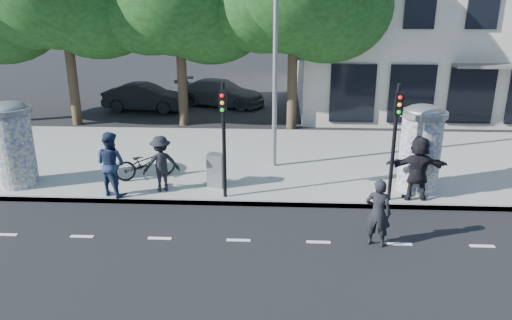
# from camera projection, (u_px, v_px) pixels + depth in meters

# --- Properties ---
(ground) EXTENTS (120.00, 120.00, 0.00)m
(ground) POSITION_uv_depth(u_px,v_px,m) (233.00, 270.00, 11.18)
(ground) COLOR black
(ground) RESTS_ON ground
(sidewalk) EXTENTS (40.00, 8.00, 0.15)m
(sidewalk) POSITION_uv_depth(u_px,v_px,m) (252.00, 160.00, 18.25)
(sidewalk) COLOR gray
(sidewalk) RESTS_ON ground
(curb) EXTENTS (40.00, 0.10, 0.16)m
(curb) POSITION_uv_depth(u_px,v_px,m) (245.00, 203.00, 14.51)
(curb) COLOR slate
(curb) RESTS_ON ground
(lane_dash_far) EXTENTS (32.00, 0.12, 0.01)m
(lane_dash_far) POSITION_uv_depth(u_px,v_px,m) (238.00, 240.00, 12.50)
(lane_dash_far) COLOR silver
(lane_dash_far) RESTS_ON ground
(ad_column_left) EXTENTS (1.36, 1.36, 2.65)m
(ad_column_left) POSITION_uv_depth(u_px,v_px,m) (13.00, 142.00, 15.29)
(ad_column_left) COLOR beige
(ad_column_left) RESTS_ON sidewalk
(ad_column_right) EXTENTS (1.36, 1.36, 2.65)m
(ad_column_right) POSITION_uv_depth(u_px,v_px,m) (421.00, 146.00, 14.88)
(ad_column_right) COLOR beige
(ad_column_right) RESTS_ON sidewalk
(traffic_pole_near) EXTENTS (0.22, 0.31, 3.40)m
(traffic_pole_near) POSITION_uv_depth(u_px,v_px,m) (224.00, 129.00, 14.08)
(traffic_pole_near) COLOR black
(traffic_pole_near) RESTS_ON sidewalk
(traffic_pole_far) EXTENTS (0.22, 0.31, 3.40)m
(traffic_pole_far) POSITION_uv_depth(u_px,v_px,m) (395.00, 131.00, 13.85)
(traffic_pole_far) COLOR black
(traffic_pole_far) RESTS_ON sidewalk
(street_lamp) EXTENTS (0.25, 0.93, 8.00)m
(street_lamp) POSITION_uv_depth(u_px,v_px,m) (276.00, 29.00, 15.88)
(street_lamp) COLOR slate
(street_lamp) RESTS_ON sidewalk
(ped_c) EXTENTS (1.16, 1.06, 1.94)m
(ped_c) POSITION_uv_depth(u_px,v_px,m) (111.00, 164.00, 14.65)
(ped_c) COLOR #1E2D4C
(ped_c) RESTS_ON sidewalk
(ped_d) EXTENTS (1.26, 0.99, 1.72)m
(ped_d) POSITION_uv_depth(u_px,v_px,m) (161.00, 164.00, 15.00)
(ped_d) COLOR black
(ped_d) RESTS_ON sidewalk
(ped_f) EXTENTS (1.78, 0.65, 1.91)m
(ped_f) POSITION_uv_depth(u_px,v_px,m) (418.00, 168.00, 14.33)
(ped_f) COLOR black
(ped_f) RESTS_ON sidewalk
(man_road) EXTENTS (0.73, 0.59, 1.72)m
(man_road) POSITION_uv_depth(u_px,v_px,m) (378.00, 213.00, 12.02)
(man_road) COLOR black
(man_road) RESTS_ON ground
(bicycle) EXTENTS (1.51, 2.05, 1.03)m
(bicycle) POSITION_uv_depth(u_px,v_px,m) (145.00, 163.00, 16.10)
(bicycle) COLOR black
(bicycle) RESTS_ON sidewalk
(cabinet_left) EXTENTS (0.58, 0.49, 1.05)m
(cabinet_left) POSITION_uv_depth(u_px,v_px,m) (216.00, 170.00, 15.42)
(cabinet_left) COLOR slate
(cabinet_left) RESTS_ON sidewalk
(cabinet_right) EXTENTS (0.60, 0.51, 1.06)m
(cabinet_right) POSITION_uv_depth(u_px,v_px,m) (406.00, 170.00, 15.41)
(cabinet_right) COLOR gray
(cabinet_right) RESTS_ON sidewalk
(car_mid) EXTENTS (1.92, 4.39, 1.40)m
(car_mid) POSITION_uv_depth(u_px,v_px,m) (145.00, 97.00, 25.88)
(car_mid) COLOR black
(car_mid) RESTS_ON ground
(car_right) EXTENTS (3.33, 5.20, 1.40)m
(car_right) POSITION_uv_depth(u_px,v_px,m) (221.00, 93.00, 27.10)
(car_right) COLOR #494D50
(car_right) RESTS_ON ground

